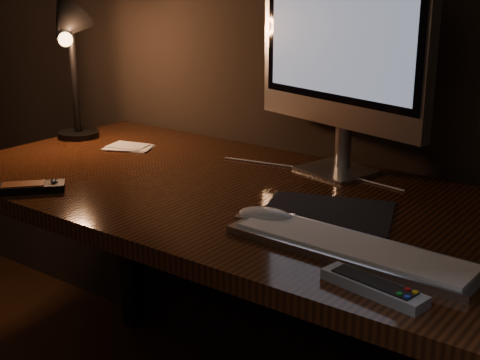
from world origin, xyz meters
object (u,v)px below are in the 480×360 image
Objects in this scene: tv_remote at (374,287)px; desk_lamp at (68,46)px; media_remote at (32,187)px; monitor at (341,42)px; keyboard at (352,248)px; desk at (264,234)px; mouse at (265,217)px.

desk_lamp is (-1.18, 0.38, 0.28)m from tv_remote.
tv_remote is (0.88, 0.01, 0.00)m from media_remote.
monitor is 0.61m from keyboard.
desk is 0.29m from mouse.
desk_lamp is (-1.07, 0.25, 0.28)m from keyboard.
mouse is 0.76× the size of media_remote.
desk is at bearing -25.49° from desk_lamp.
media_remote is at bearing 179.61° from mouse.
mouse is at bearing -67.27° from monitor.
monitor is (0.09, 0.20, 0.46)m from desk.
monitor is 1.32× the size of desk_lamp.
tv_remote reaches higher than keyboard.
media_remote is at bearing -116.77° from monitor.
monitor reaches higher than keyboard.
desk_lamp is at bearing 172.08° from tv_remote.
media_remote reaches higher than keyboard.
tv_remote is at bearing -48.14° from media_remote.
desk_lamp reaches higher than keyboard.
monitor is at bearing -11.58° from desk_lamp.
tv_remote reaches higher than mouse.
tv_remote is at bearing -38.00° from desk.
keyboard is 0.22m from mouse.
mouse is 0.58m from media_remote.
desk is 8.45× the size of tv_remote.
keyboard is 3.25× the size of media_remote.
monitor is 2.95× the size of tv_remote.
media_remote is (-0.50, -0.57, -0.32)m from monitor.
desk is at bearing 148.35° from keyboard.
media_remote is 0.56m from desk_lamp.
desk is 0.57m from media_remote.
keyboard is at bearing -43.26° from monitor.
monitor is at bearing 65.54° from desk.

